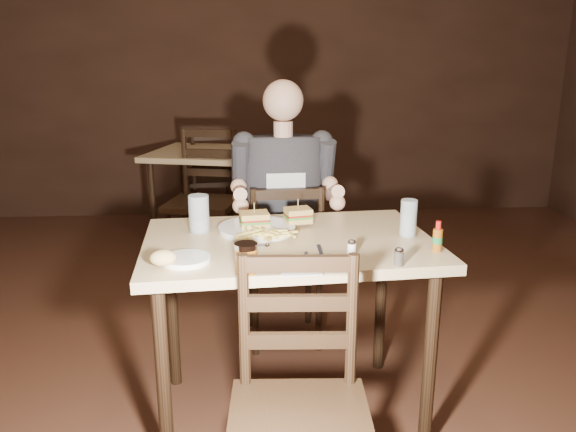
{
  "coord_description": "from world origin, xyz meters",
  "views": [
    {
      "loc": [
        -0.06,
        -1.85,
        1.44
      ],
      "look_at": [
        0.09,
        0.27,
        0.85
      ],
      "focal_mm": 35.0,
      "sensor_mm": 36.0,
      "label": 1
    }
  ],
  "objects": [
    {
      "name": "hot_sauce",
      "position": [
        0.62,
        0.04,
        0.83
      ],
      "size": [
        0.04,
        0.04,
        0.11
      ],
      "primitive_type": null,
      "rotation": [
        0.0,
        0.0,
        0.07
      ],
      "color": "#86490F",
      "rests_on": "main_table"
    },
    {
      "name": "bread_roll",
      "position": [
        -0.35,
        -0.07,
        0.81
      ],
      "size": [
        0.09,
        0.08,
        0.05
      ],
      "primitive_type": "ellipsoid",
      "rotation": [
        0.0,
        0.0,
        0.07
      ],
      "color": "tan",
      "rests_on": "side_plate"
    },
    {
      "name": "side_plate",
      "position": [
        -0.28,
        -0.01,
        0.78
      ],
      "size": [
        0.18,
        0.18,
        0.01
      ],
      "primitive_type": "cylinder",
      "rotation": [
        0.0,
        0.0,
        0.07
      ],
      "color": "white",
      "rests_on": "main_table"
    },
    {
      "name": "main_table",
      "position": [
        0.09,
        0.22,
        0.68
      ],
      "size": [
        1.17,
        0.82,
        0.77
      ],
      "rotation": [
        0.0,
        0.0,
        0.07
      ],
      "color": "tan",
      "rests_on": "ground"
    },
    {
      "name": "syrup_dispenser",
      "position": [
        -0.07,
        -0.12,
        0.82
      ],
      "size": [
        0.08,
        0.08,
        0.1
      ],
      "primitive_type": null,
      "rotation": [
        0.0,
        0.0,
        0.07
      ],
      "color": "#86490F",
      "rests_on": "main_table"
    },
    {
      "name": "fork",
      "position": [
        0.13,
        -0.02,
        0.77
      ],
      "size": [
        0.05,
        0.14,
        0.0
      ],
      "primitive_type": "cube",
      "rotation": [
        0.0,
        0.0,
        -0.25
      ],
      "color": "silver",
      "rests_on": "napkin"
    },
    {
      "name": "pepper_shaker",
      "position": [
        0.44,
        -0.09,
        0.8
      ],
      "size": [
        0.03,
        0.03,
        0.06
      ],
      "primitive_type": null,
      "rotation": [
        0.0,
        0.0,
        0.07
      ],
      "color": "#38332D",
      "rests_on": "main_table"
    },
    {
      "name": "glass_right",
      "position": [
        0.56,
        0.23,
        0.84
      ],
      "size": [
        0.07,
        0.07,
        0.15
      ],
      "primitive_type": "cylinder",
      "rotation": [
        0.0,
        0.0,
        0.07
      ],
      "color": "silver",
      "rests_on": "main_table"
    },
    {
      "name": "chair_far",
      "position": [
        0.11,
        0.89,
        0.43
      ],
      "size": [
        0.42,
        0.46,
        0.86
      ],
      "primitive_type": null,
      "rotation": [
        0.0,
        0.0,
        3.2
      ],
      "color": "black",
      "rests_on": "ground"
    },
    {
      "name": "ketchup_dollop",
      "position": [
        0.09,
        0.24,
        0.79
      ],
      "size": [
        0.05,
        0.05,
        0.01
      ],
      "primitive_type": "ellipsoid",
      "rotation": [
        0.0,
        0.0,
        0.07
      ],
      "color": "maroon",
      "rests_on": "dinner_plate"
    },
    {
      "name": "fries_pile",
      "position": [
        0.01,
        0.21,
        0.81
      ],
      "size": [
        0.26,
        0.19,
        0.04
      ],
      "primitive_type": null,
      "rotation": [
        0.0,
        0.0,
        0.07
      ],
      "color": "#DEC65D",
      "rests_on": "dinner_plate"
    },
    {
      "name": "sandwich_left",
      "position": [
        -0.04,
        0.35,
        0.84
      ],
      "size": [
        0.13,
        0.11,
        0.1
      ],
      "primitive_type": null,
      "rotation": [
        0.0,
        0.0,
        0.12
      ],
      "color": "tan",
      "rests_on": "dinner_plate"
    },
    {
      "name": "glass_left",
      "position": [
        -0.26,
        0.35,
        0.85
      ],
      "size": [
        0.09,
        0.09,
        0.15
      ],
      "primitive_type": "cylinder",
      "rotation": [
        0.0,
        0.0,
        0.07
      ],
      "color": "silver",
      "rests_on": "main_table"
    },
    {
      "name": "diner",
      "position": [
        0.12,
        0.84,
        0.9
      ],
      "size": [
        0.55,
        0.44,
        0.91
      ],
      "primitive_type": null,
      "rotation": [
        0.0,
        0.0,
        0.05
      ],
      "color": "#2D2F32",
      "rests_on": "chair_far"
    },
    {
      "name": "bg_chair_far",
      "position": [
        -0.38,
        3.05,
        0.43
      ],
      "size": [
        0.45,
        0.48,
        0.85
      ],
      "primitive_type": null,
      "rotation": [
        0.0,
        0.0,
        3.29
      ],
      "color": "black",
      "rests_on": "ground"
    },
    {
      "name": "bg_table",
      "position": [
        -0.38,
        2.5,
        0.68
      ],
      "size": [
        0.98,
        0.98,
        0.77
      ],
      "rotation": [
        0.0,
        0.0,
        -0.26
      ],
      "color": "tan",
      "rests_on": "ground"
    },
    {
      "name": "napkin",
      "position": [
        0.1,
        -0.11,
        0.77
      ],
      "size": [
        0.14,
        0.13,
        0.0
      ],
      "primitive_type": "cube",
      "rotation": [
        0.0,
        0.0,
        0.09
      ],
      "color": "white",
      "rests_on": "main_table"
    },
    {
      "name": "salt_shaker",
      "position": [
        0.3,
        0.02,
        0.8
      ],
      "size": [
        0.03,
        0.03,
        0.06
      ],
      "primitive_type": null,
      "rotation": [
        0.0,
        0.0,
        0.07
      ],
      "color": "white",
      "rests_on": "main_table"
    },
    {
      "name": "room_shell",
      "position": [
        0.0,
        0.0,
        1.4
      ],
      "size": [
        7.0,
        7.0,
        7.0
      ],
      "color": "#311A11",
      "rests_on": "ground"
    },
    {
      "name": "chair_near",
      "position": [
        0.07,
        -0.47,
        0.44
      ],
      "size": [
        0.43,
        0.47,
        0.89
      ],
      "primitive_type": null,
      "rotation": [
        0.0,
        0.0,
        -0.06
      ],
      "color": "black",
      "rests_on": "ground"
    },
    {
      "name": "sandwich_right",
      "position": [
        0.14,
        0.4,
        0.83
      ],
      "size": [
        0.12,
        0.1,
        0.09
      ],
      "primitive_type": null,
      "rotation": [
        0.0,
        0.0,
        0.2
      ],
      "color": "tan",
      "rests_on": "dinner_plate"
    },
    {
      "name": "knife",
      "position": [
        0.19,
        0.02,
        0.78
      ],
      "size": [
        0.02,
        0.22,
        0.01
      ],
      "primitive_type": "cube",
      "rotation": [
        0.0,
        0.0,
        -0.03
      ],
      "color": "silver",
      "rests_on": "napkin"
    },
    {
      "name": "dinner_plate",
      "position": [
        -0.03,
        0.34,
        0.78
      ],
      "size": [
        0.33,
        0.33,
        0.02
      ],
      "primitive_type": "cylinder",
      "rotation": [
        0.0,
        0.0,
        0.07
      ],
      "color": "white",
      "rests_on": "main_table"
    },
    {
      "name": "bg_chair_near",
      "position": [
        -0.38,
        1.95,
        0.49
      ],
      "size": [
        0.55,
        0.59,
        0.98
      ],
      "primitive_type": null,
      "rotation": [
        0.0,
        0.0,
        -0.23
      ],
      "color": "black",
      "rests_on": "ground"
    }
  ]
}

